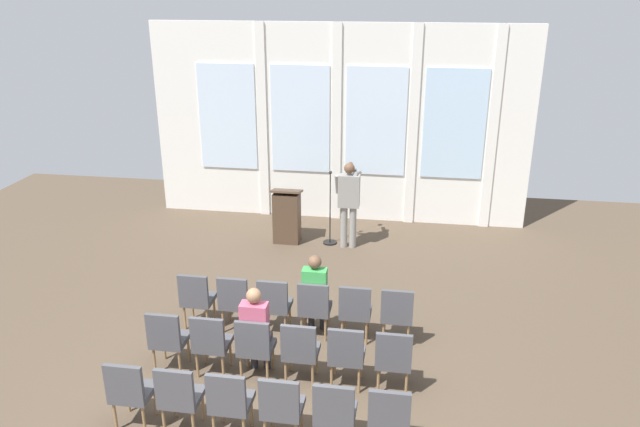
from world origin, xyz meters
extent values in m
plane|color=brown|center=(0.00, 0.00, 0.00)|extent=(17.77, 17.77, 0.00)
cube|color=silver|center=(0.00, 6.84, 2.14)|extent=(8.20, 0.10, 4.28)
cube|color=silver|center=(-2.46, 6.78, 2.25)|extent=(1.28, 0.04, 2.33)
cube|color=silver|center=(-1.67, 6.78, 2.14)|extent=(0.20, 0.08, 4.28)
cube|color=silver|center=(-0.82, 6.78, 2.25)|extent=(1.28, 0.04, 2.33)
cube|color=silver|center=(-0.03, 6.78, 2.14)|extent=(0.20, 0.08, 4.28)
cube|color=silver|center=(0.82, 6.78, 2.25)|extent=(1.28, 0.04, 2.33)
cube|color=silver|center=(1.61, 6.78, 2.14)|extent=(0.20, 0.08, 4.28)
cube|color=silver|center=(2.46, 6.78, 2.25)|extent=(1.28, 0.04, 2.33)
cube|color=silver|center=(3.25, 6.78, 2.14)|extent=(0.20, 0.08, 4.28)
cylinder|color=gray|center=(0.34, 5.20, 0.44)|extent=(0.14, 0.14, 0.87)
cylinder|color=gray|center=(0.52, 5.20, 0.44)|extent=(0.14, 0.14, 0.87)
cube|color=gray|center=(0.43, 5.20, 1.20)|extent=(0.42, 0.22, 0.65)
cube|color=navy|center=(0.43, 5.32, 1.28)|extent=(0.06, 0.01, 0.39)
sphere|color=brown|center=(0.43, 5.21, 1.66)|extent=(0.21, 0.21, 0.21)
cylinder|color=gray|center=(0.19, 5.28, 1.30)|extent=(0.09, 0.28, 0.45)
cylinder|color=gray|center=(0.57, 5.34, 1.53)|extent=(0.15, 0.36, 0.15)
cylinder|color=gray|center=(0.52, 5.47, 1.55)|extent=(0.11, 0.34, 0.15)
sphere|color=brown|center=(0.40, 5.73, 1.59)|extent=(0.10, 0.10, 0.10)
cylinder|color=black|center=(0.04, 5.33, 0.01)|extent=(0.28, 0.28, 0.03)
cylinder|color=black|center=(0.04, 5.33, 0.76)|extent=(0.02, 0.02, 1.45)
sphere|color=#262626|center=(0.04, 5.33, 1.52)|extent=(0.07, 0.07, 0.07)
cube|color=#4C3828|center=(-0.85, 5.30, 0.53)|extent=(0.52, 0.40, 1.05)
cube|color=#4C3828|center=(-0.85, 5.32, 1.09)|extent=(0.60, 0.48, 0.14)
cylinder|color=olive|center=(-1.34, 2.04, 0.20)|extent=(0.04, 0.04, 0.40)
cylinder|color=olive|center=(-1.70, 2.04, 0.20)|extent=(0.04, 0.04, 0.40)
cylinder|color=olive|center=(-1.34, 1.70, 0.20)|extent=(0.04, 0.04, 0.40)
cylinder|color=olive|center=(-1.70, 1.70, 0.20)|extent=(0.04, 0.04, 0.40)
cube|color=#47474C|center=(-1.52, 1.87, 0.44)|extent=(0.46, 0.44, 0.08)
cube|color=#47474C|center=(-1.52, 1.68, 0.71)|extent=(0.46, 0.06, 0.46)
cylinder|color=olive|center=(-0.73, 2.04, 0.20)|extent=(0.04, 0.04, 0.40)
cylinder|color=olive|center=(-1.09, 2.04, 0.20)|extent=(0.04, 0.04, 0.40)
cylinder|color=olive|center=(-0.73, 1.70, 0.20)|extent=(0.04, 0.04, 0.40)
cylinder|color=olive|center=(-1.09, 1.70, 0.20)|extent=(0.04, 0.04, 0.40)
cube|color=#47474C|center=(-0.91, 1.87, 0.44)|extent=(0.46, 0.44, 0.08)
cube|color=#47474C|center=(-0.91, 1.68, 0.71)|extent=(0.46, 0.06, 0.46)
cylinder|color=olive|center=(-0.12, 2.04, 0.20)|extent=(0.04, 0.04, 0.40)
cylinder|color=olive|center=(-0.48, 2.04, 0.20)|extent=(0.04, 0.04, 0.40)
cylinder|color=olive|center=(-0.12, 1.70, 0.20)|extent=(0.04, 0.04, 0.40)
cylinder|color=olive|center=(-0.48, 1.70, 0.20)|extent=(0.04, 0.04, 0.40)
cube|color=#47474C|center=(-0.30, 1.87, 0.44)|extent=(0.46, 0.44, 0.08)
cube|color=#47474C|center=(-0.30, 1.68, 0.71)|extent=(0.46, 0.06, 0.46)
cylinder|color=olive|center=(0.48, 2.04, 0.20)|extent=(0.04, 0.04, 0.40)
cylinder|color=olive|center=(0.12, 2.04, 0.20)|extent=(0.04, 0.04, 0.40)
cylinder|color=olive|center=(0.48, 1.70, 0.20)|extent=(0.04, 0.04, 0.40)
cylinder|color=olive|center=(0.12, 1.70, 0.20)|extent=(0.04, 0.04, 0.40)
cube|color=#47474C|center=(0.30, 1.87, 0.44)|extent=(0.46, 0.44, 0.08)
cube|color=#47474C|center=(0.30, 1.68, 0.71)|extent=(0.46, 0.06, 0.46)
cylinder|color=#2D2D33|center=(0.21, 2.05, 0.22)|extent=(0.10, 0.10, 0.44)
cylinder|color=#2D2D33|center=(0.39, 2.05, 0.22)|extent=(0.10, 0.10, 0.44)
cube|color=#2D2D33|center=(0.30, 1.93, 0.50)|extent=(0.34, 0.36, 0.12)
cube|color=green|center=(0.30, 1.82, 0.84)|extent=(0.36, 0.20, 0.56)
sphere|color=brown|center=(0.30, 1.84, 1.23)|extent=(0.20, 0.20, 0.20)
cylinder|color=olive|center=(1.09, 2.04, 0.20)|extent=(0.04, 0.04, 0.40)
cylinder|color=olive|center=(0.73, 2.04, 0.20)|extent=(0.04, 0.04, 0.40)
cylinder|color=olive|center=(1.09, 1.70, 0.20)|extent=(0.04, 0.04, 0.40)
cylinder|color=olive|center=(0.73, 1.70, 0.20)|extent=(0.04, 0.04, 0.40)
cube|color=#47474C|center=(0.91, 1.87, 0.44)|extent=(0.46, 0.44, 0.08)
cube|color=#47474C|center=(0.91, 1.68, 0.71)|extent=(0.46, 0.06, 0.46)
cylinder|color=olive|center=(1.70, 2.04, 0.20)|extent=(0.04, 0.04, 0.40)
cylinder|color=olive|center=(1.34, 2.04, 0.20)|extent=(0.04, 0.04, 0.40)
cylinder|color=olive|center=(1.70, 1.70, 0.20)|extent=(0.04, 0.04, 0.40)
cylinder|color=olive|center=(1.34, 1.70, 0.20)|extent=(0.04, 0.04, 0.40)
cube|color=#47474C|center=(1.52, 1.87, 0.44)|extent=(0.46, 0.44, 0.08)
cube|color=#47474C|center=(1.52, 1.68, 0.71)|extent=(0.46, 0.06, 0.46)
cylinder|color=olive|center=(-1.34, 0.89, 0.20)|extent=(0.04, 0.04, 0.40)
cylinder|color=olive|center=(-1.70, 0.89, 0.20)|extent=(0.04, 0.04, 0.40)
cylinder|color=olive|center=(-1.34, 0.55, 0.20)|extent=(0.04, 0.04, 0.40)
cylinder|color=olive|center=(-1.70, 0.55, 0.20)|extent=(0.04, 0.04, 0.40)
cube|color=#47474C|center=(-1.52, 0.72, 0.44)|extent=(0.46, 0.44, 0.08)
cube|color=#47474C|center=(-1.52, 0.53, 0.71)|extent=(0.46, 0.06, 0.46)
cylinder|color=olive|center=(-0.73, 0.89, 0.20)|extent=(0.04, 0.04, 0.40)
cylinder|color=olive|center=(-1.09, 0.89, 0.20)|extent=(0.04, 0.04, 0.40)
cylinder|color=olive|center=(-0.73, 0.55, 0.20)|extent=(0.04, 0.04, 0.40)
cylinder|color=olive|center=(-1.09, 0.55, 0.20)|extent=(0.04, 0.04, 0.40)
cube|color=#47474C|center=(-0.91, 0.72, 0.44)|extent=(0.46, 0.44, 0.08)
cube|color=#47474C|center=(-0.91, 0.53, 0.71)|extent=(0.46, 0.06, 0.46)
cylinder|color=olive|center=(-0.12, 0.89, 0.20)|extent=(0.04, 0.04, 0.40)
cylinder|color=olive|center=(-0.48, 0.89, 0.20)|extent=(0.04, 0.04, 0.40)
cylinder|color=olive|center=(-0.12, 0.55, 0.20)|extent=(0.04, 0.04, 0.40)
cylinder|color=olive|center=(-0.48, 0.55, 0.20)|extent=(0.04, 0.04, 0.40)
cube|color=#47474C|center=(-0.30, 0.72, 0.44)|extent=(0.46, 0.44, 0.08)
cube|color=#47474C|center=(-0.30, 0.53, 0.71)|extent=(0.46, 0.06, 0.46)
cylinder|color=#2D2D33|center=(-0.39, 0.90, 0.22)|extent=(0.10, 0.10, 0.44)
cylinder|color=#2D2D33|center=(-0.21, 0.90, 0.22)|extent=(0.10, 0.10, 0.44)
cube|color=#2D2D33|center=(-0.30, 0.78, 0.50)|extent=(0.34, 0.36, 0.12)
cube|color=#B24C66|center=(-0.30, 0.67, 0.85)|extent=(0.36, 0.20, 0.57)
sphere|color=#8C6647|center=(-0.30, 0.69, 1.24)|extent=(0.20, 0.20, 0.20)
cylinder|color=olive|center=(0.48, 0.89, 0.20)|extent=(0.04, 0.04, 0.40)
cylinder|color=olive|center=(0.12, 0.89, 0.20)|extent=(0.04, 0.04, 0.40)
cylinder|color=olive|center=(0.48, 0.55, 0.20)|extent=(0.04, 0.04, 0.40)
cylinder|color=olive|center=(0.12, 0.55, 0.20)|extent=(0.04, 0.04, 0.40)
cube|color=#47474C|center=(0.30, 0.72, 0.44)|extent=(0.46, 0.44, 0.08)
cube|color=#47474C|center=(0.30, 0.53, 0.71)|extent=(0.46, 0.06, 0.46)
cylinder|color=olive|center=(1.09, 0.89, 0.20)|extent=(0.04, 0.04, 0.40)
cylinder|color=olive|center=(0.73, 0.89, 0.20)|extent=(0.04, 0.04, 0.40)
cylinder|color=olive|center=(1.09, 0.55, 0.20)|extent=(0.04, 0.04, 0.40)
cylinder|color=olive|center=(0.73, 0.55, 0.20)|extent=(0.04, 0.04, 0.40)
cube|color=#47474C|center=(0.91, 0.72, 0.44)|extent=(0.46, 0.44, 0.08)
cube|color=#47474C|center=(0.91, 0.53, 0.71)|extent=(0.46, 0.06, 0.46)
cylinder|color=olive|center=(1.70, 0.89, 0.20)|extent=(0.04, 0.04, 0.40)
cylinder|color=olive|center=(1.34, 0.89, 0.20)|extent=(0.04, 0.04, 0.40)
cylinder|color=olive|center=(1.70, 0.55, 0.20)|extent=(0.04, 0.04, 0.40)
cylinder|color=olive|center=(1.34, 0.55, 0.20)|extent=(0.04, 0.04, 0.40)
cube|color=#47474C|center=(1.52, 0.72, 0.44)|extent=(0.46, 0.44, 0.08)
cube|color=#47474C|center=(1.52, 0.53, 0.71)|extent=(0.46, 0.06, 0.46)
cylinder|color=olive|center=(-1.34, -0.25, 0.20)|extent=(0.04, 0.04, 0.40)
cylinder|color=olive|center=(-1.70, -0.25, 0.20)|extent=(0.04, 0.04, 0.40)
cylinder|color=olive|center=(-1.34, -0.59, 0.20)|extent=(0.04, 0.04, 0.40)
cylinder|color=olive|center=(-1.70, -0.59, 0.20)|extent=(0.04, 0.04, 0.40)
cube|color=#47474C|center=(-1.52, -0.42, 0.44)|extent=(0.46, 0.44, 0.08)
cube|color=#47474C|center=(-1.52, -0.61, 0.71)|extent=(0.46, 0.06, 0.46)
cylinder|color=olive|center=(-0.73, -0.25, 0.20)|extent=(0.04, 0.04, 0.40)
cylinder|color=olive|center=(-1.09, -0.25, 0.20)|extent=(0.04, 0.04, 0.40)
cylinder|color=olive|center=(-0.73, -0.59, 0.20)|extent=(0.04, 0.04, 0.40)
cylinder|color=olive|center=(-1.09, -0.59, 0.20)|extent=(0.04, 0.04, 0.40)
cube|color=#47474C|center=(-0.91, -0.42, 0.44)|extent=(0.46, 0.44, 0.08)
cube|color=#47474C|center=(-0.91, -0.61, 0.71)|extent=(0.46, 0.06, 0.46)
cylinder|color=olive|center=(-0.12, -0.25, 0.20)|extent=(0.04, 0.04, 0.40)
cylinder|color=olive|center=(-0.48, -0.25, 0.20)|extent=(0.04, 0.04, 0.40)
cylinder|color=olive|center=(-0.48, -0.59, 0.20)|extent=(0.04, 0.04, 0.40)
cube|color=#47474C|center=(-0.30, -0.42, 0.44)|extent=(0.46, 0.44, 0.08)
cube|color=#47474C|center=(-0.30, -0.61, 0.71)|extent=(0.46, 0.06, 0.46)
cylinder|color=olive|center=(0.48, -0.25, 0.20)|extent=(0.04, 0.04, 0.40)
cylinder|color=olive|center=(0.12, -0.25, 0.20)|extent=(0.04, 0.04, 0.40)
cube|color=#47474C|center=(0.30, -0.42, 0.44)|extent=(0.46, 0.44, 0.08)
cube|color=#47474C|center=(0.30, -0.61, 0.71)|extent=(0.46, 0.06, 0.46)
cylinder|color=olive|center=(1.09, -0.25, 0.20)|extent=(0.04, 0.04, 0.40)
cylinder|color=olive|center=(0.73, -0.25, 0.20)|extent=(0.04, 0.04, 0.40)
cube|color=#47474C|center=(0.91, -0.42, 0.44)|extent=(0.46, 0.44, 0.08)
cube|color=#47474C|center=(0.91, -0.61, 0.71)|extent=(0.46, 0.06, 0.46)
cylinder|color=olive|center=(1.70, -0.25, 0.20)|extent=(0.04, 0.04, 0.40)
cylinder|color=olive|center=(1.34, -0.25, 0.20)|extent=(0.04, 0.04, 0.40)
cube|color=#47474C|center=(1.52, -0.42, 0.44)|extent=(0.46, 0.44, 0.08)
cube|color=#47474C|center=(1.52, -0.61, 0.71)|extent=(0.46, 0.06, 0.46)
camera|label=1|loc=(1.61, -6.00, 5.01)|focal=33.97mm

